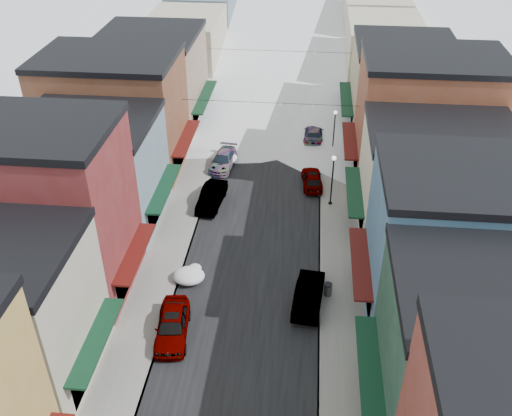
% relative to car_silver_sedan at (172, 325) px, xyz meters
% --- Properties ---
extents(road, '(10.00, 160.00, 0.01)m').
position_rel_car_silver_sedan_xyz_m(road, '(4.30, 43.64, -0.85)').
color(road, black).
rests_on(road, ground).
extents(sidewalk_left, '(3.20, 160.00, 0.15)m').
position_rel_car_silver_sedan_xyz_m(sidewalk_left, '(-2.30, 43.64, -0.78)').
color(sidewalk_left, gray).
rests_on(sidewalk_left, ground).
extents(sidewalk_right, '(3.20, 160.00, 0.15)m').
position_rel_car_silver_sedan_xyz_m(sidewalk_right, '(10.90, 43.64, -0.78)').
color(sidewalk_right, gray).
rests_on(sidewalk_right, ground).
extents(curb_left, '(0.10, 160.00, 0.15)m').
position_rel_car_silver_sedan_xyz_m(curb_left, '(-0.75, 43.64, -0.78)').
color(curb_left, slate).
rests_on(curb_left, ground).
extents(curb_right, '(0.10, 160.00, 0.15)m').
position_rel_car_silver_sedan_xyz_m(curb_right, '(9.35, 43.64, -0.78)').
color(curb_right, slate).
rests_on(curb_right, ground).
extents(bldg_l_brick_near, '(12.30, 8.20, 12.50)m').
position_rel_car_silver_sedan_xyz_m(bldg_l_brick_near, '(-9.39, 4.14, 5.40)').
color(bldg_l_brick_near, maroon).
rests_on(bldg_l_brick_near, ground).
extents(bldg_l_grayblue, '(11.30, 9.20, 9.00)m').
position_rel_car_silver_sedan_xyz_m(bldg_l_grayblue, '(-8.89, 12.64, 3.65)').
color(bldg_l_grayblue, gray).
rests_on(bldg_l_grayblue, ground).
extents(bldg_l_brick_far, '(13.30, 9.20, 11.00)m').
position_rel_car_silver_sedan_xyz_m(bldg_l_brick_far, '(-9.89, 21.64, 4.65)').
color(bldg_l_brick_far, brown).
rests_on(bldg_l_brick_far, ground).
extents(bldg_l_tan, '(11.30, 11.20, 10.00)m').
position_rel_car_silver_sedan_xyz_m(bldg_l_tan, '(-8.89, 31.64, 4.15)').
color(bldg_l_tan, '#9C7D66').
rests_on(bldg_l_tan, ground).
extents(bldg_r_green, '(11.30, 9.20, 9.50)m').
position_rel_car_silver_sedan_xyz_m(bldg_r_green, '(17.49, -4.36, 3.90)').
color(bldg_r_green, '#204334').
rests_on(bldg_r_green, ground).
extents(bldg_r_blue, '(11.30, 9.20, 10.50)m').
position_rel_car_silver_sedan_xyz_m(bldg_r_blue, '(17.49, 4.64, 4.40)').
color(bldg_r_blue, teal).
rests_on(bldg_r_blue, ground).
extents(bldg_r_cream, '(12.30, 9.20, 9.00)m').
position_rel_car_silver_sedan_xyz_m(bldg_r_cream, '(17.99, 13.64, 3.65)').
color(bldg_r_cream, beige).
rests_on(bldg_r_cream, ground).
extents(bldg_r_brick_far, '(13.30, 9.20, 11.50)m').
position_rel_car_silver_sedan_xyz_m(bldg_r_brick_far, '(18.49, 22.64, 4.90)').
color(bldg_r_brick_far, brown).
rests_on(bldg_r_brick_far, ground).
extents(bldg_r_tan, '(11.30, 11.20, 9.50)m').
position_rel_car_silver_sedan_xyz_m(bldg_r_tan, '(17.49, 32.64, 3.90)').
color(bldg_r_tan, tan).
rests_on(bldg_r_tan, ground).
extents(distant_blocks, '(34.00, 55.00, 8.00)m').
position_rel_car_silver_sedan_xyz_m(distant_blocks, '(4.30, 66.64, 3.14)').
color(distant_blocks, gray).
rests_on(distant_blocks, ground).
extents(overhead_cables, '(16.40, 15.04, 0.04)m').
position_rel_car_silver_sedan_xyz_m(overhead_cables, '(4.30, 31.14, 5.34)').
color(overhead_cables, black).
rests_on(overhead_cables, ground).
extents(car_silver_sedan, '(2.55, 5.21, 1.71)m').
position_rel_car_silver_sedan_xyz_m(car_silver_sedan, '(0.00, 0.00, 0.00)').
color(car_silver_sedan, '#ACAFB4').
rests_on(car_silver_sedan, ground).
extents(car_dark_hatch, '(2.21, 5.06, 1.62)m').
position_rel_car_silver_sedan_xyz_m(car_dark_hatch, '(0.00, 15.47, -0.05)').
color(car_dark_hatch, black).
rests_on(car_dark_hatch, ground).
extents(car_silver_wagon, '(2.46, 5.09, 1.43)m').
position_rel_car_silver_sedan_xyz_m(car_silver_wagon, '(0.00, 22.24, -0.14)').
color(car_silver_wagon, '#989BA0').
rests_on(car_silver_wagon, ground).
extents(car_green_sedan, '(2.28, 5.29, 1.69)m').
position_rel_car_silver_sedan_xyz_m(car_green_sedan, '(8.60, 3.82, -0.01)').
color(car_green_sedan, black).
rests_on(car_green_sedan, ground).
extents(car_gray_suv, '(2.20, 4.52, 1.48)m').
position_rel_car_silver_sedan_xyz_m(car_gray_suv, '(8.60, 19.49, -0.11)').
color(car_gray_suv, gray).
rests_on(car_gray_suv, ground).
extents(car_black_sedan, '(2.14, 5.08, 1.46)m').
position_rel_car_silver_sedan_xyz_m(car_black_sedan, '(8.60, 28.82, -0.12)').
color(car_black_sedan, black).
rests_on(car_black_sedan, ground).
extents(car_lane_silver, '(1.72, 4.06, 1.37)m').
position_rel_car_silver_sedan_xyz_m(car_lane_silver, '(3.70, 40.66, -0.17)').
color(car_lane_silver, gray).
rests_on(car_lane_silver, ground).
extents(car_lane_white, '(2.67, 5.73, 1.59)m').
position_rel_car_silver_sedan_xyz_m(car_lane_white, '(5.83, 55.32, -0.06)').
color(car_lane_white, white).
rests_on(car_lane_white, ground).
extents(trash_can, '(0.57, 0.57, 0.97)m').
position_rel_car_silver_sedan_xyz_m(trash_can, '(9.92, 4.63, -0.21)').
color(trash_can, '#555659').
rests_on(trash_can, sidewalk_right).
extents(streetlamp_near, '(0.39, 0.39, 4.67)m').
position_rel_car_silver_sedan_xyz_m(streetlamp_near, '(10.23, 16.39, 2.24)').
color(streetlamp_near, black).
rests_on(streetlamp_near, sidewalk_right).
extents(streetlamp_far, '(0.37, 0.37, 4.40)m').
position_rel_car_silver_sedan_xyz_m(streetlamp_far, '(10.55, 26.22, 2.07)').
color(streetlamp_far, black).
rests_on(streetlamp_far, sidewalk_right).
extents(snow_pile_mid, '(2.29, 2.61, 0.97)m').
position_rel_car_silver_sedan_xyz_m(snow_pile_mid, '(0.02, 5.40, -0.39)').
color(snow_pile_mid, white).
rests_on(snow_pile_mid, ground).
extents(snow_pile_far, '(2.59, 2.80, 1.10)m').
position_rel_car_silver_sedan_xyz_m(snow_pile_far, '(0.02, 23.08, -0.33)').
color(snow_pile_far, white).
rests_on(snow_pile_far, ground).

